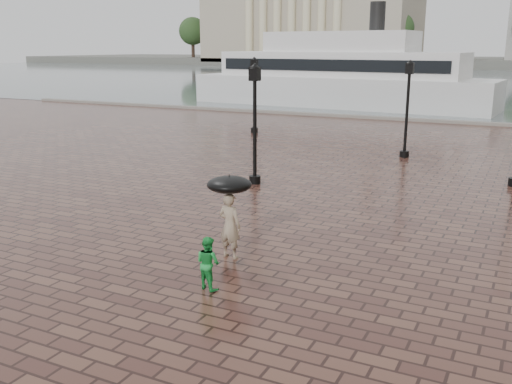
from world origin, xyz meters
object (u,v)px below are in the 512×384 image
Objects in this scene: adult_pedestrian at (230,226)px; child_pedestrian at (208,263)px; ferry_near at (340,76)px; street_lamps at (414,109)px.

child_pedestrian is at bearing 110.58° from adult_pedestrian.
ferry_near is (-9.95, 39.06, 2.03)m from child_pedestrian.
ferry_near is (-9.46, 37.20, 1.79)m from adult_pedestrian.
street_lamps is at bearing -89.42° from adult_pedestrian.
child_pedestrian is (-0.93, -16.87, -1.73)m from street_lamps.
adult_pedestrian is 1.94m from child_pedestrian.
street_lamps reaches higher than adult_pedestrian.
adult_pedestrian is at bearing -71.22° from ferry_near.
adult_pedestrian is 38.43m from ferry_near.
ferry_near reaches higher than child_pedestrian.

